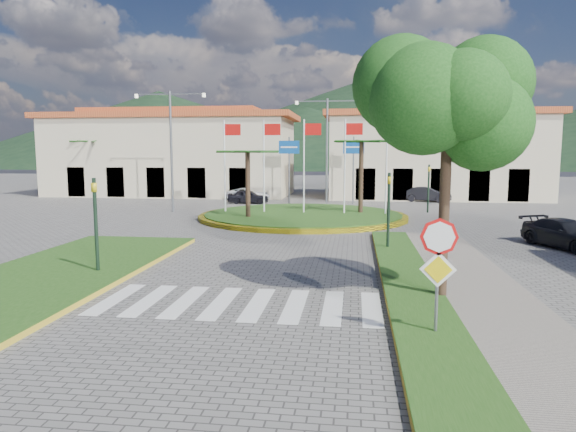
# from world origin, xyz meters

# --- Properties ---
(ground) EXTENTS (160.00, 160.00, 0.00)m
(ground) POSITION_xyz_m (0.00, 0.00, 0.00)
(ground) COLOR #63605E
(ground) RESTS_ON ground
(sidewalk_right) EXTENTS (4.00, 28.00, 0.15)m
(sidewalk_right) POSITION_xyz_m (6.00, 2.00, 0.07)
(sidewalk_right) COLOR gray
(sidewalk_right) RESTS_ON ground
(verge_right) EXTENTS (1.60, 28.00, 0.18)m
(verge_right) POSITION_xyz_m (4.80, 2.00, 0.09)
(verge_right) COLOR #214B15
(verge_right) RESTS_ON ground
(median_left) EXTENTS (5.00, 14.00, 0.18)m
(median_left) POSITION_xyz_m (-6.50, 6.00, 0.09)
(median_left) COLOR #214B15
(median_left) RESTS_ON ground
(crosswalk) EXTENTS (8.00, 3.00, 0.01)m
(crosswalk) POSITION_xyz_m (0.00, 4.00, 0.01)
(crosswalk) COLOR silver
(crosswalk) RESTS_ON ground
(roundabout_island) EXTENTS (12.70, 12.70, 6.00)m
(roundabout_island) POSITION_xyz_m (0.00, 22.00, 0.17)
(roundabout_island) COLOR yellow
(roundabout_island) RESTS_ON ground
(stop_sign) EXTENTS (0.80, 0.11, 2.65)m
(stop_sign) POSITION_xyz_m (4.90, 1.96, 1.79)
(stop_sign) COLOR slate
(stop_sign) RESTS_ON ground
(deciduous_tree) EXTENTS (3.60, 3.60, 6.80)m
(deciduous_tree) POSITION_xyz_m (5.50, 5.00, 5.18)
(deciduous_tree) COLOR black
(deciduous_tree) RESTS_ON ground
(traffic_light_left) EXTENTS (0.15, 0.18, 3.20)m
(traffic_light_left) POSITION_xyz_m (-5.20, 6.50, 1.94)
(traffic_light_left) COLOR black
(traffic_light_left) RESTS_ON ground
(traffic_light_right) EXTENTS (0.15, 0.18, 3.20)m
(traffic_light_right) POSITION_xyz_m (4.50, 12.00, 1.94)
(traffic_light_right) COLOR black
(traffic_light_right) RESTS_ON ground
(traffic_light_far) EXTENTS (0.18, 0.15, 3.20)m
(traffic_light_far) POSITION_xyz_m (8.00, 26.00, 1.94)
(traffic_light_far) COLOR black
(traffic_light_far) RESTS_ON ground
(direction_sign_west) EXTENTS (1.60, 0.14, 5.20)m
(direction_sign_west) POSITION_xyz_m (-2.00, 30.97, 3.53)
(direction_sign_west) COLOR slate
(direction_sign_west) RESTS_ON ground
(direction_sign_east) EXTENTS (1.60, 0.14, 5.20)m
(direction_sign_east) POSITION_xyz_m (3.00, 30.97, 3.53)
(direction_sign_east) COLOR slate
(direction_sign_east) RESTS_ON ground
(street_lamp_centre) EXTENTS (4.80, 0.16, 8.00)m
(street_lamp_centre) POSITION_xyz_m (1.00, 30.00, 4.50)
(street_lamp_centre) COLOR slate
(street_lamp_centre) RESTS_ON ground
(street_lamp_west) EXTENTS (4.80, 0.16, 8.00)m
(street_lamp_west) POSITION_xyz_m (-9.00, 24.00, 4.50)
(street_lamp_west) COLOR slate
(street_lamp_west) RESTS_ON ground
(building_left) EXTENTS (23.32, 9.54, 8.05)m
(building_left) POSITION_xyz_m (-14.00, 38.00, 3.90)
(building_left) COLOR beige
(building_left) RESTS_ON ground
(building_right) EXTENTS (19.08, 9.54, 8.05)m
(building_right) POSITION_xyz_m (10.00, 38.00, 3.90)
(building_right) COLOR beige
(building_right) RESTS_ON ground
(hill_far_west) EXTENTS (140.00, 140.00, 22.00)m
(hill_far_west) POSITION_xyz_m (-55.00, 140.00, 11.00)
(hill_far_west) COLOR black
(hill_far_west) RESTS_ON ground
(hill_far_mid) EXTENTS (180.00, 180.00, 30.00)m
(hill_far_mid) POSITION_xyz_m (15.00, 160.00, 15.00)
(hill_far_mid) COLOR black
(hill_far_mid) RESTS_ON ground
(hill_near_back) EXTENTS (110.00, 110.00, 16.00)m
(hill_near_back) POSITION_xyz_m (-10.00, 130.00, 8.00)
(hill_near_back) COLOR black
(hill_near_back) RESTS_ON ground
(white_van) EXTENTS (4.15, 3.13, 1.05)m
(white_van) POSITION_xyz_m (-5.62, 32.67, 0.52)
(white_van) COLOR white
(white_van) RESTS_ON ground
(car_dark_a) EXTENTS (3.24, 1.42, 1.09)m
(car_dark_a) POSITION_xyz_m (-5.18, 30.49, 0.54)
(car_dark_a) COLOR black
(car_dark_a) RESTS_ON ground
(car_dark_b) EXTENTS (3.97, 2.41, 1.23)m
(car_dark_b) POSITION_xyz_m (8.99, 33.63, 0.62)
(car_dark_b) COLOR black
(car_dark_b) RESTS_ON ground
(car_side_right) EXTENTS (3.22, 4.50, 1.21)m
(car_side_right) POSITION_xyz_m (12.00, 13.59, 0.60)
(car_side_right) COLOR black
(car_side_right) RESTS_ON ground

